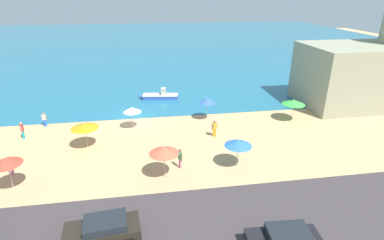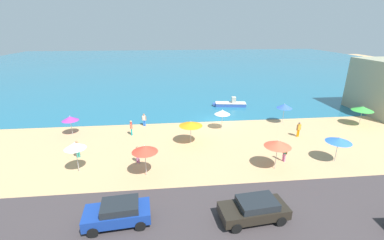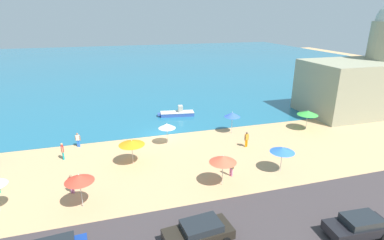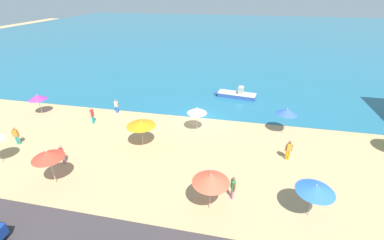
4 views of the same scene
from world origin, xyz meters
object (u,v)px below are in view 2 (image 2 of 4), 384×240
Objects in this scene: beach_umbrella_8 at (191,124)px; bather_0 at (131,127)px; parked_car_1 at (118,213)px; bather_1 at (138,154)px; beach_umbrella_4 at (70,119)px; bather_4 at (77,148)px; parked_car_4 at (254,209)px; skiff_nearshore at (230,104)px; beach_umbrella_6 at (145,149)px; beach_umbrella_0 at (339,140)px; bather_3 at (285,152)px; bather_2 at (299,129)px; beach_umbrella_2 at (284,106)px; beach_umbrella_3 at (363,109)px; beach_umbrella_5 at (75,146)px; beach_umbrella_7 at (222,112)px; bather_5 at (144,119)px; beach_umbrella_1 at (278,144)px.

beach_umbrella_8 reaches higher than bather_0.
bather_1 is at bearing 86.39° from parked_car_1.
beach_umbrella_4 reaches higher than bather_4.
bather_0 is 1.04× the size of bather_4.
beach_umbrella_8 is at bearing 35.45° from bather_1.
skiff_nearshore reaches higher than parked_car_4.
parked_car_1 is at bearing -103.75° from beach_umbrella_6.
beach_umbrella_4 is at bearing 160.77° from beach_umbrella_0.
bather_3 reaches higher than parked_car_4.
beach_umbrella_4 is at bearing 172.55° from bather_2.
bather_2 is (-0.13, -4.16, -1.32)m from beach_umbrella_2.
beach_umbrella_3 is at bearing -1.14° from beach_umbrella_4.
beach_umbrella_5 is 1.62× the size of bather_2.
beach_umbrella_0 is at bearing -84.08° from bather_2.
beach_umbrella_2 is 18.81m from parked_car_4.
parked_car_4 is at bearing -126.61° from bather_3.
skiff_nearshore is at bearing 52.37° from bather_1.
bather_0 is (-18.88, 8.01, -1.13)m from beach_umbrella_0.
beach_umbrella_7 reaches higher than beach_umbrella_0.
beach_umbrella_4 is 8.90m from beach_umbrella_5.
bather_5 is at bearing 167.68° from beach_umbrella_7.
beach_umbrella_7 is (-17.17, 0.49, -0.03)m from beach_umbrella_3.
bather_4 reaches higher than skiff_nearshore.
bather_5 is at bearing 12.97° from beach_umbrella_4.
bather_0 is 6.47m from bather_4.
bather_2 is at bearing -69.23° from skiff_nearshore.
beach_umbrella_8 is at bearing -177.81° from bather_2.
bather_0 is (-18.43, -1.80, -1.29)m from beach_umbrella_2.
bather_3 is 8.68m from parked_car_4.
bather_1 is 0.37× the size of parked_car_4.
beach_umbrella_1 is 1.11× the size of beach_umbrella_7.
bather_1 is 13.07m from bather_3.
beach_umbrella_5 reaches higher than bather_0.
beach_umbrella_8 is (-4.06, -3.53, 0.05)m from beach_umbrella_7.
beach_umbrella_1 is at bearing -117.39° from beach_umbrella_2.
skiff_nearshore is at bearing 91.93° from bather_3.
beach_umbrella_6 is (-10.87, 0.12, 0.01)m from beach_umbrella_1.
beach_umbrella_7 is at bearing 115.26° from bather_3.
beach_umbrella_0 is 20.54m from bather_0.
beach_umbrella_2 is 1.65× the size of bather_5.
bather_0 is at bearing -7.74° from beach_umbrella_4.
beach_umbrella_8 reaches higher than skiff_nearshore.
bather_1 is at bearing -154.36° from beach_umbrella_2.
parked_car_4 is (13.46, -9.68, -0.12)m from bather_4.
beach_umbrella_3 is 1.52× the size of bather_1.
beach_umbrella_2 is at bearing 20.93° from beach_umbrella_8.
beach_umbrella_4 is 16.68m from parked_car_1.
parked_car_1 is at bearing -93.61° from bather_1.
beach_umbrella_4 reaches higher than bather_1.
beach_umbrella_6 is 12.43m from beach_umbrella_7.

